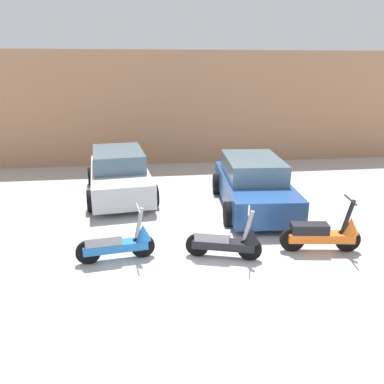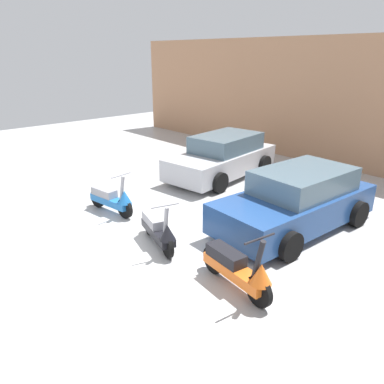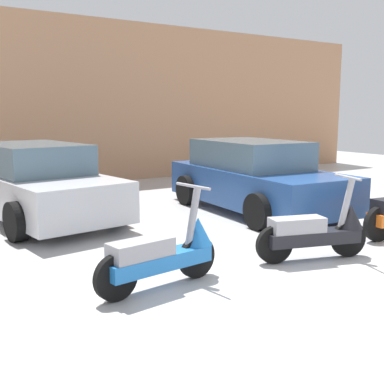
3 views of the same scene
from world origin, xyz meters
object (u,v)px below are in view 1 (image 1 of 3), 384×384
(scooter_front_left, at_px, (119,242))
(scooter_front_center, at_px, (324,233))
(car_rear_center, at_px, (253,184))
(car_rear_left, at_px, (119,174))
(scooter_front_right, at_px, (227,241))

(scooter_front_left, distance_m, scooter_front_center, 4.02)
(car_rear_center, bearing_deg, car_rear_left, -108.43)
(scooter_front_right, bearing_deg, car_rear_center, 81.56)
(scooter_front_left, distance_m, car_rear_center, 4.18)
(car_rear_center, bearing_deg, scooter_front_left, -48.83)
(scooter_front_right, bearing_deg, scooter_front_center, 18.05)
(scooter_front_left, height_order, scooter_front_center, scooter_front_center)
(car_rear_left, bearing_deg, scooter_front_center, 38.77)
(scooter_front_left, relative_size, car_rear_center, 0.38)
(scooter_front_left, xyz_separation_m, scooter_front_center, (4.02, -0.16, 0.03))
(scooter_front_center, bearing_deg, scooter_front_right, -170.86)
(scooter_front_left, xyz_separation_m, scooter_front_right, (2.04, -0.20, -0.00))
(scooter_front_left, bearing_deg, scooter_front_center, -9.69)
(scooter_front_right, distance_m, scooter_front_center, 1.98)
(scooter_front_right, xyz_separation_m, scooter_front_center, (1.98, 0.04, 0.03))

